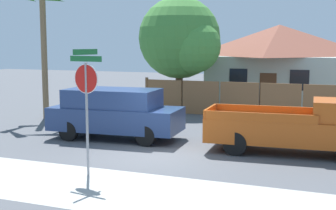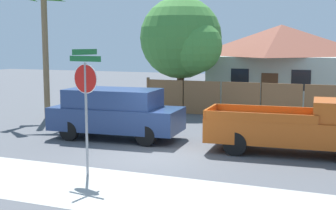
{
  "view_description": "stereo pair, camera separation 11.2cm",
  "coord_description": "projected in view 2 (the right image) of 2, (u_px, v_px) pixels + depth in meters",
  "views": [
    {
      "loc": [
        5.89,
        -13.52,
        3.6
      ],
      "look_at": [
        0.3,
        0.56,
        1.6
      ],
      "focal_mm": 50.0,
      "sensor_mm": 36.0,
      "label": 1
    },
    {
      "loc": [
        6.0,
        -13.48,
        3.6
      ],
      "look_at": [
        0.3,
        0.56,
        1.6
      ],
      "focal_mm": 50.0,
      "sensor_mm": 36.0,
      "label": 2
    }
  ],
  "objects": [
    {
      "name": "orange_pickup",
      "position": [
        300.0,
        127.0,
        15.18
      ],
      "size": [
        5.68,
        2.31,
        1.82
      ],
      "rotation": [
        0.0,
        0.0,
        0.07
      ],
      "color": "#B74C14",
      "rests_on": "ground"
    },
    {
      "name": "ground_plane",
      "position": [
        153.0,
        156.0,
        15.09
      ],
      "size": [
        80.0,
        80.0,
        0.0
      ],
      "primitive_type": "plane",
      "color": "#4C4F54"
    },
    {
      "name": "house",
      "position": [
        280.0,
        62.0,
        28.53
      ],
      "size": [
        7.9,
        7.77,
        4.73
      ],
      "color": "#B2C1B7",
      "rests_on": "ground"
    },
    {
      "name": "oak_tree",
      "position": [
        184.0,
        40.0,
        25.01
      ],
      "size": [
        4.62,
        4.4,
        6.1
      ],
      "color": "brown",
      "rests_on": "ground"
    },
    {
      "name": "sidewalk_strip",
      "position": [
        95.0,
        187.0,
        11.78
      ],
      "size": [
        36.0,
        3.2,
        0.01
      ],
      "color": "#A3A39E",
      "rests_on": "ground"
    },
    {
      "name": "palm_tree",
      "position": [
        44.0,
        6.0,
        21.99
      ],
      "size": [
        3.02,
        3.24,
        6.18
      ],
      "color": "brown",
      "rests_on": "ground"
    },
    {
      "name": "wooden_fence",
      "position": [
        261.0,
        100.0,
        22.64
      ],
      "size": [
        12.11,
        0.12,
        1.81
      ],
      "color": "brown",
      "rests_on": "ground"
    },
    {
      "name": "stop_sign",
      "position": [
        86.0,
        89.0,
        12.53
      ],
      "size": [
        1.06,
        0.95,
        3.45
      ],
      "rotation": [
        0.0,
        0.0,
        -0.16
      ],
      "color": "gray",
      "rests_on": "ground"
    },
    {
      "name": "red_suv",
      "position": [
        116.0,
        112.0,
        17.67
      ],
      "size": [
        5.05,
        2.36,
        1.9
      ],
      "rotation": [
        0.0,
        0.0,
        0.07
      ],
      "color": "navy",
      "rests_on": "ground"
    }
  ]
}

